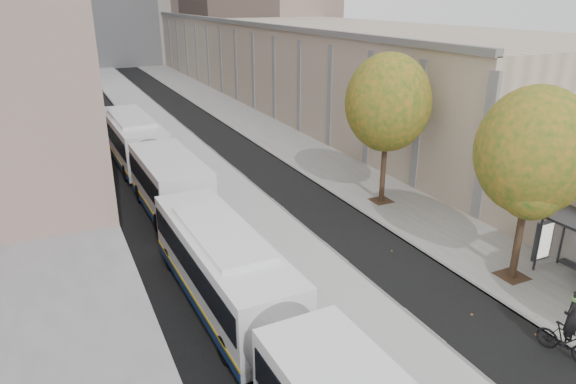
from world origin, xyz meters
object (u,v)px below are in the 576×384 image
bus_far (146,155)px  distant_car (101,113)px  cyclist (568,333)px  bus_near (266,320)px

bus_far → distant_car: bearing=90.6°
cyclist → distant_car: bearing=89.6°
bus_far → distant_car: bus_far is taller
bus_far → bus_near: bearing=-91.5°
bus_far → cyclist: size_ratio=7.84×
bus_far → distant_car: 18.57m
bus_near → bus_far: bus_far is taller
cyclist → distant_car: 41.66m
bus_near → distant_car: (-0.62, 36.95, -0.84)m
bus_far → cyclist: bus_far is taller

